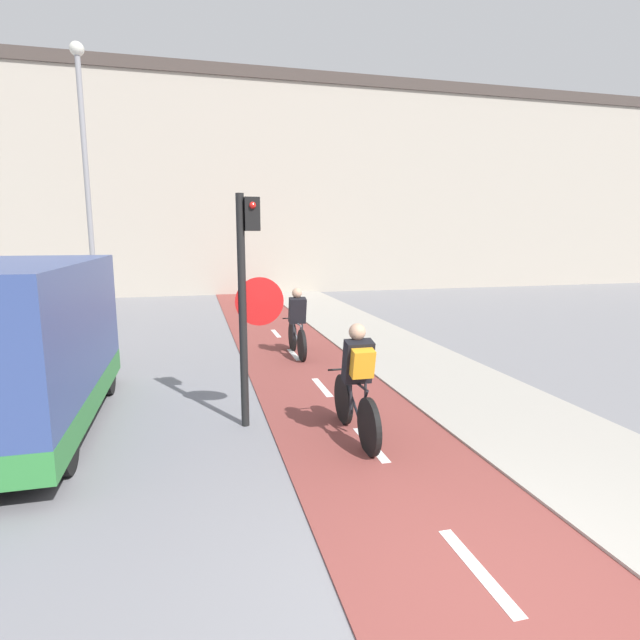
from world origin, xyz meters
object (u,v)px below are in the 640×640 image
object	(u,v)px
traffic_light_pole	(248,286)
van	(10,351)
street_lamp_far	(85,163)
cyclist_far	(297,326)
cyclist_near	(357,386)

from	to	relation	value
traffic_light_pole	van	world-z (taller)	traffic_light_pole
street_lamp_far	cyclist_far	bearing A→B (deg)	-41.43
traffic_light_pole	cyclist_far	xyz separation A→B (m)	(1.46, 3.84, -1.31)
cyclist_far	street_lamp_far	bearing A→B (deg)	138.57
street_lamp_far	cyclist_near	world-z (taller)	street_lamp_far
traffic_light_pole	van	size ratio (longest dim) A/B	0.70
traffic_light_pole	cyclist_near	size ratio (longest dim) A/B	1.79
cyclist_near	cyclist_far	bearing A→B (deg)	87.88
cyclist_near	street_lamp_far	bearing A→B (deg)	117.50
street_lamp_far	van	size ratio (longest dim) A/B	1.66
cyclist_near	van	distance (m)	4.64
traffic_light_pole	cyclist_near	bearing A→B (deg)	-33.27
street_lamp_far	cyclist_near	size ratio (longest dim) A/B	4.22
street_lamp_far	van	distance (m)	8.32
cyclist_far	van	xyz separation A→B (m)	(-4.59, -3.31, 0.47)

